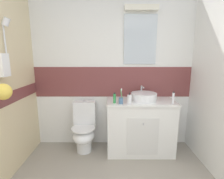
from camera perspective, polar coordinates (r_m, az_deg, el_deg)
name	(u,v)px	position (r m, az deg, el deg)	size (l,w,h in m)	color
wall_back_tiled	(114,72)	(2.86, 0.58, 5.89)	(3.20, 0.20, 2.50)	white
vanity_cabinet	(140,126)	(2.81, 9.57, -12.06)	(1.05, 0.54, 0.85)	white
sink_basin	(144,96)	(2.66, 10.84, -2.30)	(0.40, 0.44, 0.20)	white
toilet	(85,128)	(2.84, -9.23, -12.85)	(0.37, 0.50, 0.81)	white
toothbrush_cup	(121,100)	(2.45, 3.21, -3.50)	(0.06, 0.06, 0.23)	#4C7299
soap_dispenser	(130,99)	(2.47, 6.09, -3.21)	(0.06, 0.06, 0.16)	white
toothpaste_tube_upright	(174,98)	(2.59, 20.13, -2.70)	(0.03, 0.03, 0.18)	white
deodorant_spray_can	(115,98)	(2.46, 1.05, -2.94)	(0.04, 0.04, 0.16)	green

